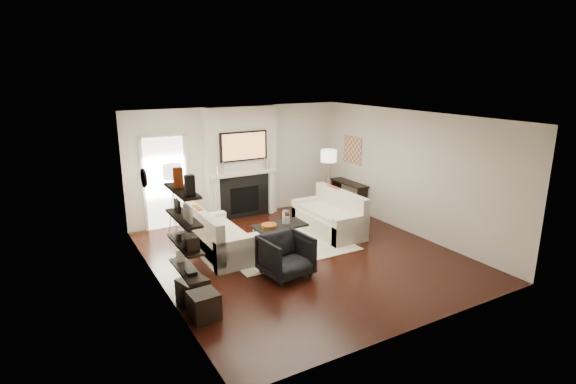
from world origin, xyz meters
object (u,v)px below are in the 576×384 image
loveseat_left_base (221,244)px  lamp_left_shade (172,172)px  coffee_table (280,226)px  loveseat_right_base (328,223)px  armchair (286,254)px  lamp_right_shade (329,156)px  ottoman_near (193,291)px

loveseat_left_base → lamp_left_shade: 1.95m
coffee_table → lamp_left_shade: (-1.75, 1.53, 1.05)m
loveseat_right_base → lamp_left_shade: lamp_left_shade is taller
armchair → lamp_right_shade: bearing=39.1°
loveseat_left_base → lamp_left_shade: (-0.47, 1.43, 1.24)m
lamp_left_shade → lamp_right_shade: bearing=-2.4°
lamp_left_shade → loveseat_right_base: bearing=-25.6°
loveseat_left_base → lamp_right_shade: (3.43, 1.27, 1.24)m
loveseat_right_base → loveseat_left_base: bearing=179.6°
loveseat_right_base → lamp_left_shade: (-3.03, 1.45, 1.24)m
coffee_table → lamp_left_shade: size_ratio=2.75×
loveseat_left_base → armchair: bearing=-66.0°
armchair → ottoman_near: size_ratio=2.03×
coffee_table → ottoman_near: coffee_table is taller
armchair → coffee_table: bearing=60.1°
lamp_left_shade → lamp_right_shade: (3.90, -0.16, 0.00)m
armchair → ottoman_near: (-1.74, -0.13, -0.21)m
loveseat_left_base → lamp_right_shade: size_ratio=4.50×
loveseat_left_base → ottoman_near: (-1.09, -1.59, -0.01)m
lamp_right_shade → coffee_table: bearing=-147.7°
loveseat_left_base → lamp_left_shade: size_ratio=4.50×
loveseat_left_base → loveseat_right_base: size_ratio=1.00×
coffee_table → ottoman_near: (-2.37, -1.50, -0.20)m
loveseat_left_base → coffee_table: same height
coffee_table → ottoman_near: size_ratio=2.75×
loveseat_right_base → ottoman_near: loveseat_right_base is taller
loveseat_right_base → armchair: armchair is taller
coffee_table → loveseat_right_base: bearing=3.3°
coffee_table → lamp_left_shade: bearing=138.9°
ottoman_near → lamp_right_shade: bearing=32.3°
lamp_right_shade → ottoman_near: 5.49m
armchair → lamp_right_shade: (2.78, 2.73, 1.04)m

